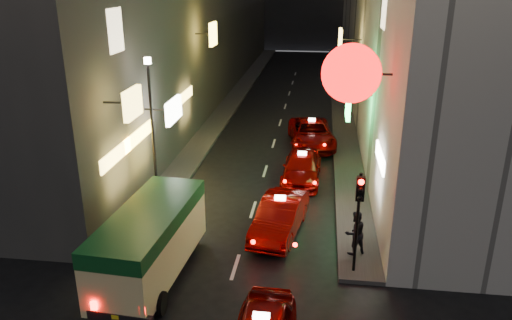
% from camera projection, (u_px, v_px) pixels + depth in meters
% --- Properties ---
extents(sidewalk_left, '(1.50, 52.00, 0.15)m').
position_uv_depth(sidewalk_left, '(237.00, 95.00, 41.33)').
color(sidewalk_left, '#413E3C').
rests_on(sidewalk_left, ground).
extents(sidewalk_right, '(1.50, 52.00, 0.15)m').
position_uv_depth(sidewalk_right, '(341.00, 98.00, 40.29)').
color(sidewalk_right, '#413E3C').
rests_on(sidewalk_right, ground).
extents(minibus, '(2.37, 5.77, 2.43)m').
position_uv_depth(minibus, '(150.00, 236.00, 16.05)').
color(minibus, '#DDD48A').
rests_on(minibus, ground).
extents(taxi_second, '(2.90, 5.38, 1.80)m').
position_uv_depth(taxi_second, '(280.00, 214.00, 19.16)').
color(taxi_second, '#710200').
rests_on(taxi_second, ground).
extents(taxi_third, '(2.06, 4.77, 1.67)m').
position_uv_depth(taxi_third, '(302.00, 165.00, 24.18)').
color(taxi_third, '#710200').
rests_on(taxi_third, ground).
extents(taxi_far, '(2.92, 5.63, 1.88)m').
position_uv_depth(taxi_far, '(312.00, 131.00, 29.08)').
color(taxi_far, '#710200').
rests_on(taxi_far, ground).
extents(pedestrian_sidewalk, '(0.82, 0.72, 1.84)m').
position_uv_depth(pedestrian_sidewalk, '(355.00, 230.00, 17.39)').
color(pedestrian_sidewalk, black).
rests_on(pedestrian_sidewalk, sidewalk_right).
extents(traffic_light, '(0.26, 0.43, 3.50)m').
position_uv_depth(traffic_light, '(359.00, 203.00, 15.69)').
color(traffic_light, black).
rests_on(traffic_light, sidewalk_right).
extents(lamp_post, '(0.28, 0.28, 6.22)m').
position_uv_depth(lamp_post, '(152.00, 122.00, 20.54)').
color(lamp_post, black).
rests_on(lamp_post, sidewalk_left).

